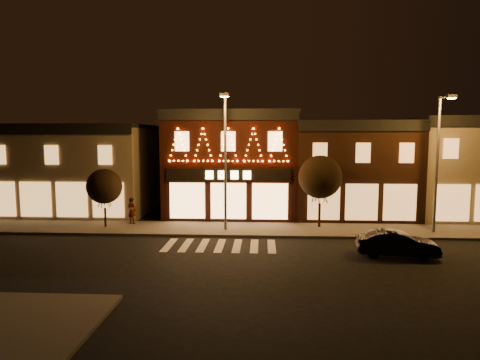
{
  "coord_description": "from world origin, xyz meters",
  "views": [
    {
      "loc": [
        2.44,
        -19.11,
        6.3
      ],
      "look_at": [
        1.17,
        4.0,
        3.86
      ],
      "focal_mm": 30.52,
      "sensor_mm": 36.0,
      "label": 1
    }
  ],
  "objects": [
    {
      "name": "streetlamp_right",
      "position": [
        13.59,
        7.32,
        5.26
      ],
      "size": [
        0.56,
        1.99,
        8.7
      ],
      "rotation": [
        0.0,
        0.0,
        0.05
      ],
      "color": "#59595E",
      "rests_on": "sidewalk_far"
    },
    {
      "name": "ground",
      "position": [
        0.0,
        0.0,
        0.0
      ],
      "size": [
        120.0,
        120.0,
        0.0
      ],
      "primitive_type": "plane",
      "color": "black",
      "rests_on": "ground"
    },
    {
      "name": "building_right_b",
      "position": [
        18.5,
        13.99,
        3.91
      ],
      "size": [
        9.2,
        8.28,
        7.8
      ],
      "color": "#70624F",
      "rests_on": "ground"
    },
    {
      "name": "building_pulp",
      "position": [
        0.0,
        13.98,
        4.16
      ],
      "size": [
        10.2,
        8.34,
        8.3
      ],
      "color": "black",
      "rests_on": "ground"
    },
    {
      "name": "pedestrian",
      "position": [
        -6.82,
        9.01,
        1.09
      ],
      "size": [
        0.81,
        0.69,
        1.88
      ],
      "primitive_type": "imported",
      "rotation": [
        0.0,
        0.0,
        2.72
      ],
      "color": "gray",
      "rests_on": "sidewalk_far"
    },
    {
      "name": "tree_right",
      "position": [
        6.37,
        8.71,
        3.6
      ],
      "size": [
        2.94,
        2.94,
        4.92
      ],
      "rotation": [
        0.0,
        0.0,
        -0.23
      ],
      "color": "black",
      "rests_on": "sidewalk_far"
    },
    {
      "name": "sidewalk_far",
      "position": [
        2.0,
        8.0,
        0.07
      ],
      "size": [
        44.0,
        4.0,
        0.15
      ],
      "primitive_type": "cube",
      "color": "#47423D",
      "rests_on": "ground"
    },
    {
      "name": "streetlamp_mid",
      "position": [
        0.02,
        7.26,
        5.35
      ],
      "size": [
        0.57,
        2.03,
        8.86
      ],
      "rotation": [
        0.0,
        0.0,
        -0.07
      ],
      "color": "#59595E",
      "rests_on": "sidewalk_far"
    },
    {
      "name": "building_left",
      "position": [
        -13.0,
        13.99,
        3.66
      ],
      "size": [
        12.2,
        8.28,
        7.3
      ],
      "color": "#70624F",
      "rests_on": "ground"
    },
    {
      "name": "dark_sedan",
      "position": [
        9.58,
        2.42,
        0.69
      ],
      "size": [
        4.3,
        1.88,
        1.37
      ],
      "primitive_type": "imported",
      "rotation": [
        0.0,
        0.0,
        1.47
      ],
      "color": "black",
      "rests_on": "ground"
    },
    {
      "name": "tree_left",
      "position": [
        -8.34,
        7.94,
        2.95
      ],
      "size": [
        2.39,
        2.39,
        4.0
      ],
      "rotation": [
        0.0,
        0.0,
        -0.2
      ],
      "color": "black",
      "rests_on": "sidewalk_far"
    },
    {
      "name": "building_right_a",
      "position": [
        9.5,
        13.99,
        3.76
      ],
      "size": [
        9.2,
        8.28,
        7.5
      ],
      "color": "#381D13",
      "rests_on": "ground"
    }
  ]
}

